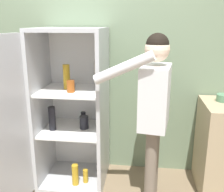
{
  "coord_description": "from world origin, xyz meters",
  "views": [
    {
      "loc": [
        0.53,
        -1.81,
        1.64
      ],
      "look_at": [
        0.22,
        0.63,
        0.94
      ],
      "focal_mm": 42.0,
      "sensor_mm": 36.0,
      "label": 1
    }
  ],
  "objects": [
    {
      "name": "person",
      "position": [
        0.62,
        0.38,
        0.99
      ],
      "size": [
        0.65,
        0.54,
        1.56
      ],
      "color": "#726656",
      "rests_on": "ground_plane"
    },
    {
      "name": "bowl",
      "position": [
        1.3,
        0.72,
        0.94
      ],
      "size": [
        0.14,
        0.14,
        0.07
      ],
      "color": "#517F5B",
      "rests_on": "counter"
    },
    {
      "name": "wall_back",
      "position": [
        0.0,
        0.98,
        1.27
      ],
      "size": [
        7.0,
        0.06,
        2.55
      ],
      "color": "gray",
      "rests_on": "ground_plane"
    },
    {
      "name": "refrigerator",
      "position": [
        -0.28,
        0.53,
        0.79
      ],
      "size": [
        0.81,
        1.27,
        1.59
      ],
      "color": "#B7BABC",
      "rests_on": "ground_plane"
    }
  ]
}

